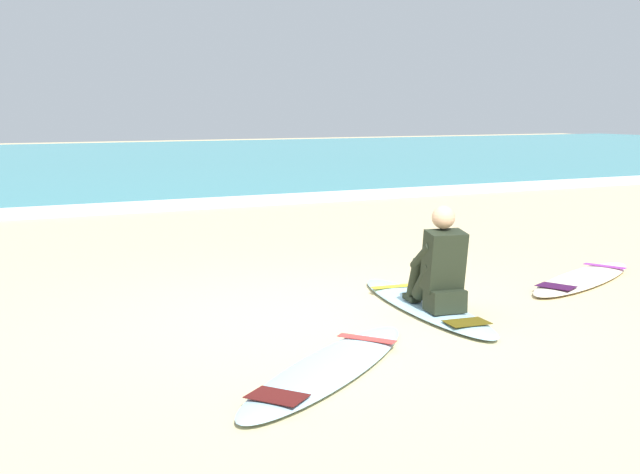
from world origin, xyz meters
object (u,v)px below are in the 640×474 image
object	(u,v)px
surfboard_main	(424,305)
surfboard_spare_far	(583,278)
surfboard_spare_near	(330,367)
surfer_seated	(440,269)

from	to	relation	value
surfboard_main	surfboard_spare_far	distance (m)	2.25
surfboard_main	surfboard_spare_far	world-z (taller)	same
surfboard_main	surfboard_spare_near	size ratio (longest dim) A/B	1.13
surfboard_spare_far	surfboard_spare_near	bearing A→B (deg)	-159.04
surfer_seated	surfboard_spare_far	size ratio (longest dim) A/B	0.41
surfboard_spare_near	surfboard_main	bearing A→B (deg)	37.04
surfboard_spare_near	surfboard_spare_far	distance (m)	4.13
surfer_seated	surfboard_spare_far	bearing A→B (deg)	12.98
surfboard_spare_near	surfboard_spare_far	bearing A→B (deg)	20.96
surfboard_main	surfboard_spare_far	bearing A→B (deg)	6.44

